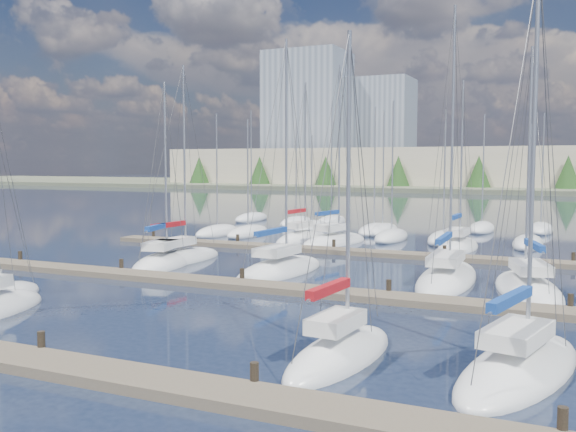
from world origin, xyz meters
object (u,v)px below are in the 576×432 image
at_px(sailboat_j, 280,270).
at_px(sailboat_i, 179,259).
at_px(sailboat_d, 340,354).
at_px(sailboat_o, 334,241).
at_px(sailboat_k, 447,278).
at_px(sailboat_h, 163,263).
at_px(sailboat_l, 528,289).
at_px(sailboat_e, 520,369).
at_px(sailboat_p, 458,247).
at_px(sailboat_n, 302,238).

distance_m(sailboat_j, sailboat_i, 7.75).
relative_size(sailboat_d, sailboat_j, 0.80).
xyz_separation_m(sailboat_o, sailboat_j, (1.81, -13.98, -0.01)).
xyz_separation_m(sailboat_j, sailboat_k, (9.46, 1.15, 0.00)).
bearing_deg(sailboat_k, sailboat_i, 178.69).
relative_size(sailboat_h, sailboat_j, 0.85).
relative_size(sailboat_i, sailboat_l, 1.04).
height_order(sailboat_h, sailboat_e, sailboat_e).
distance_m(sailboat_p, sailboat_k, 13.62).
distance_m(sailboat_d, sailboat_p, 29.04).
height_order(sailboat_o, sailboat_n, sailboat_o).
bearing_deg(sailboat_d, sailboat_i, 142.57).
height_order(sailboat_d, sailboat_h, sailboat_h).
relative_size(sailboat_e, sailboat_k, 0.84).
distance_m(sailboat_h, sailboat_n, 15.66).
distance_m(sailboat_o, sailboat_l, 21.01).
bearing_deg(sailboat_j, sailboat_o, 101.51).
xyz_separation_m(sailboat_o, sailboat_k, (11.27, -12.83, -0.01)).
height_order(sailboat_i, sailboat_k, sailboat_k).
distance_m(sailboat_o, sailboat_n, 3.18).
bearing_deg(sailboat_p, sailboat_l, -66.62).
distance_m(sailboat_h, sailboat_p, 21.89).
height_order(sailboat_d, sailboat_k, sailboat_k).
bearing_deg(sailboat_i, sailboat_e, -29.36).
height_order(sailboat_i, sailboat_l, sailboat_i).
relative_size(sailboat_p, sailboat_n, 0.97).
height_order(sailboat_o, sailboat_l, sailboat_o).
bearing_deg(sailboat_j, sailboat_d, -54.14).
bearing_deg(sailboat_p, sailboat_i, -136.69).
xyz_separation_m(sailboat_i, sailboat_l, (21.38, -1.11, -0.02)).
distance_m(sailboat_n, sailboat_l, 23.79).
height_order(sailboat_n, sailboat_j, sailboat_j).
relative_size(sailboat_o, sailboat_p, 1.12).
bearing_deg(sailboat_h, sailboat_n, 67.42).
distance_m(sailboat_p, sailboat_n, 12.67).
height_order(sailboat_o, sailboat_p, sailboat_o).
height_order(sailboat_j, sailboat_i, sailboat_j).
bearing_deg(sailboat_h, sailboat_k, -5.75).
bearing_deg(sailboat_h, sailboat_d, -51.37).
height_order(sailboat_l, sailboat_k, sailboat_k).
relative_size(sailboat_d, sailboat_l, 0.89).
relative_size(sailboat_i, sailboat_k, 0.86).
distance_m(sailboat_h, sailboat_j, 7.80).
bearing_deg(sailboat_n, sailboat_o, -6.57).
xyz_separation_m(sailboat_i, sailboat_k, (17.15, 0.24, -0.01)).
bearing_deg(sailboat_o, sailboat_i, -101.80).
xyz_separation_m(sailboat_h, sailboat_i, (0.06, 1.69, 0.02)).
bearing_deg(sailboat_k, sailboat_p, 95.08).
bearing_deg(sailboat_h, sailboat_e, -41.91).
xyz_separation_m(sailboat_p, sailboat_j, (-7.75, -14.67, -0.01)).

